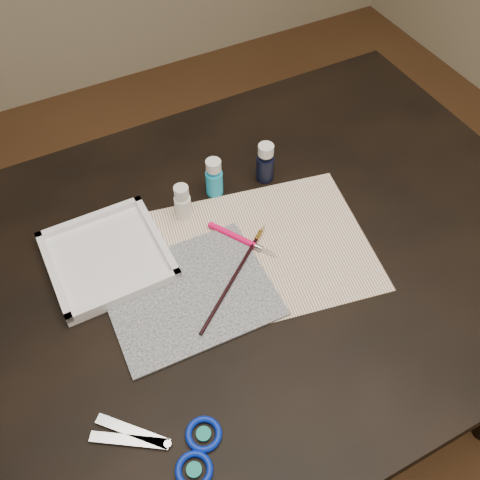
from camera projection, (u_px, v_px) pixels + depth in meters
name	position (u px, v px, depth m)	size (l,w,h in m)	color
ground	(240.00, 407.00, 1.61)	(3.50, 3.50, 0.02)	#422614
table	(240.00, 348.00, 1.31)	(1.30, 0.90, 0.75)	black
paper	(261.00, 250.00, 1.02)	(0.41, 0.31, 0.00)	white
canvas	(190.00, 294.00, 0.96)	(0.29, 0.23, 0.00)	black
paint_bottle_white	(183.00, 202.00, 1.05)	(0.03, 0.03, 0.08)	white
paint_bottle_cyan	(214.00, 177.00, 1.09)	(0.04, 0.04, 0.09)	#1BA2D2
paint_bottle_navy	(265.00, 162.00, 1.11)	(0.04, 0.04, 0.09)	black
paintbrush	(236.00, 275.00, 0.98)	(0.27, 0.01, 0.01)	black
craft_knife	(243.00, 240.00, 1.03)	(0.15, 0.01, 0.01)	#F20754
scissors	(154.00, 447.00, 0.79)	(0.22, 0.11, 0.01)	silver
palette_tray	(107.00, 256.00, 1.00)	(0.21, 0.21, 0.03)	white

